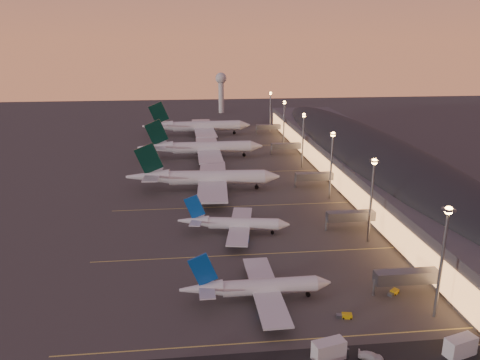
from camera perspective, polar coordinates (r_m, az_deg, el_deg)
name	(u,v)px	position (r m, az deg, el deg)	size (l,w,h in m)	color
ground	(250,247)	(139.20, 1.20, -8.16)	(700.00, 700.00, 0.00)	#3F3D3A
airliner_narrow_south	(257,287)	(111.90, 2.06, -12.94)	(35.71, 31.79, 12.80)	silver
airliner_narrow_north	(234,223)	(147.29, -0.77, -5.32)	(35.22, 31.82, 12.60)	silver
airliner_wide_near	(204,178)	(188.74, -4.43, 0.27)	(61.87, 56.40, 19.80)	silver
airliner_wide_mid	(201,148)	(240.49, -4.75, 3.94)	(63.68, 57.77, 20.44)	silver
airliner_wide_far	(197,126)	(298.11, -5.23, 6.52)	(67.90, 61.74, 21.76)	silver
terminal_building	(365,154)	(218.31, 15.02, 3.03)	(56.35, 255.00, 17.46)	#47474C
light_masts	(314,140)	(201.45, 9.07, 4.83)	(2.20, 217.20, 25.90)	slate
radar_tower	(221,86)	(387.70, -2.32, 11.40)	(9.00, 9.00, 32.50)	silver
lane_markings	(236,202)	(176.00, -0.47, -2.67)	(90.00, 180.36, 0.00)	#D8C659
baggage_tug_a	(345,316)	(109.52, 12.67, -15.85)	(3.53, 1.91, 1.00)	#DCB00B
baggage_tug_b	(394,292)	(121.25, 18.21, -12.89)	(3.41, 3.01, 0.99)	#DCB00B
catering_truck_a	(330,350)	(96.67, 10.97, -19.69)	(7.34, 4.22, 3.88)	silver
catering_truck_b	(462,346)	(105.25, 25.41, -17.84)	(7.30, 4.43, 3.84)	silver
service_van_e	(371,356)	(98.81, 15.65, -19.96)	(1.93, 4.75, 1.38)	silver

